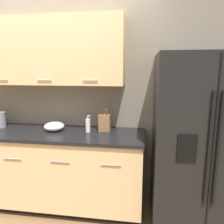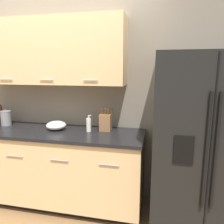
% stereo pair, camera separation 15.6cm
% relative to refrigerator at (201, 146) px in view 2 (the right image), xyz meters
% --- Properties ---
extents(wall_back, '(10.00, 0.39, 2.60)m').
position_rel_refrigerator_xyz_m(wall_back, '(-1.65, 0.38, 0.54)').
color(wall_back, gray).
rests_on(wall_back, ground_plane).
extents(counter_unit, '(2.20, 0.64, 0.92)m').
position_rel_refrigerator_xyz_m(counter_unit, '(-1.66, 0.09, -0.42)').
color(counter_unit, black).
rests_on(counter_unit, ground_plane).
extents(refrigerator, '(0.92, 0.82, 1.77)m').
position_rel_refrigerator_xyz_m(refrigerator, '(0.00, 0.00, 0.00)').
color(refrigerator, black).
rests_on(refrigerator, ground_plane).
extents(knife_block, '(0.15, 0.10, 0.27)m').
position_rel_refrigerator_xyz_m(knife_block, '(-1.01, 0.21, 0.14)').
color(knife_block, olive).
rests_on(knife_block, counter_unit).
extents(wine_bottle, '(0.08, 0.08, 0.31)m').
position_rel_refrigerator_xyz_m(wine_bottle, '(-2.43, 0.22, 0.17)').
color(wine_bottle, '#3D1914').
rests_on(wine_bottle, counter_unit).
extents(soap_dispenser, '(0.06, 0.05, 0.19)m').
position_rel_refrigerator_xyz_m(soap_dispenser, '(-1.19, 0.14, 0.11)').
color(soap_dispenser, silver).
rests_on(soap_dispenser, counter_unit).
extents(steel_canister, '(0.13, 0.13, 0.20)m').
position_rel_refrigerator_xyz_m(steel_canister, '(-2.31, 0.18, 0.13)').
color(steel_canister, gray).
rests_on(steel_canister, counter_unit).
extents(mixing_bowl, '(0.23, 0.23, 0.10)m').
position_rel_refrigerator_xyz_m(mixing_bowl, '(-1.60, 0.13, 0.08)').
color(mixing_bowl, white).
rests_on(mixing_bowl, counter_unit).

